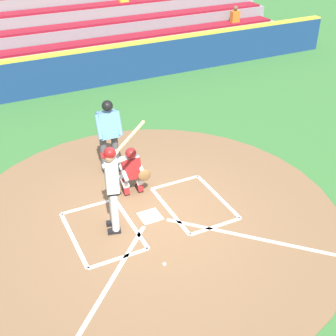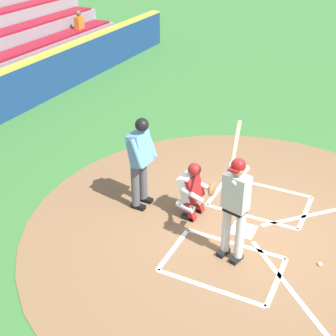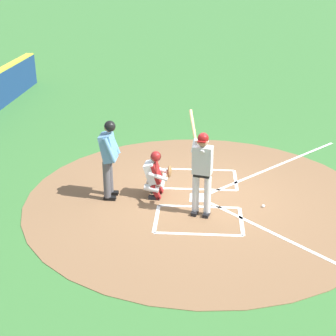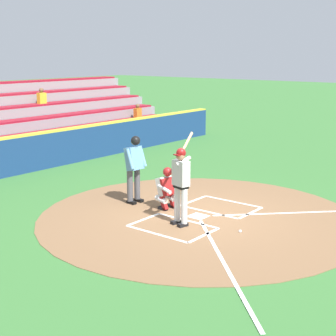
% 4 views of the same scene
% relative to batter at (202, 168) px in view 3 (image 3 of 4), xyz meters
% --- Properties ---
extents(ground_plane, '(120.00, 120.00, 0.00)m').
position_rel_batter_xyz_m(ground_plane, '(-0.78, -0.04, -1.10)').
color(ground_plane, '#387033').
extents(dirt_circle, '(8.00, 8.00, 0.01)m').
position_rel_batter_xyz_m(dirt_circle, '(-0.78, -0.04, -1.09)').
color(dirt_circle, brown).
rests_on(dirt_circle, ground).
extents(home_plate_and_chalk, '(7.93, 4.91, 0.01)m').
position_rel_batter_xyz_m(home_plate_and_chalk, '(-0.78, 0.84, -1.08)').
color(home_plate_and_chalk, white).
rests_on(home_plate_and_chalk, dirt_circle).
extents(batter, '(1.05, 0.54, 2.13)m').
position_rel_batter_xyz_m(batter, '(0.00, 0.00, 0.00)').
color(batter, silver).
rests_on(batter, ground).
extents(catcher, '(0.59, 0.64, 1.13)m').
position_rel_batter_xyz_m(catcher, '(-0.81, -1.05, -0.51)').
color(catcher, black).
rests_on(catcher, ground).
extents(plate_umpire, '(0.59, 0.42, 1.86)m').
position_rel_batter_xyz_m(plate_umpire, '(-0.68, -2.09, -0.02)').
color(plate_umpire, '#4C4C51').
rests_on(plate_umpire, ground).
extents(baseball, '(0.07, 0.07, 0.07)m').
position_rel_batter_xyz_m(baseball, '(-0.41, 1.40, -1.06)').
color(baseball, white).
rests_on(baseball, ground).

